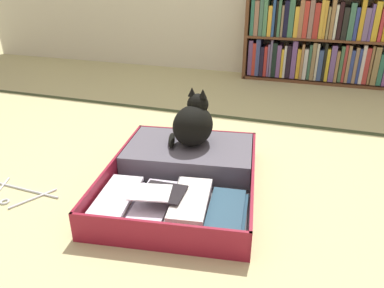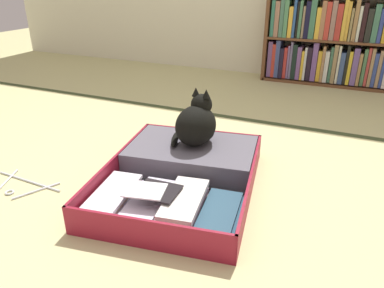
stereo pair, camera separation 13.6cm
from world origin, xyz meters
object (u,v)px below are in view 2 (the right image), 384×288
at_px(open_suitcase, 184,171).
at_px(clothes_hanger, 23,185).
at_px(bookshelf, 348,43).
at_px(black_cat, 197,124).

height_order(open_suitcase, clothes_hanger, open_suitcase).
xyz_separation_m(open_suitcase, clothes_hanger, (-0.67, -0.35, -0.05)).
relative_size(bookshelf, clothes_hanger, 3.62).
bearing_deg(bookshelf, clothes_hanger, -117.43).
bearing_deg(open_suitcase, clothes_hanger, -152.75).
bearing_deg(bookshelf, open_suitcase, -105.70).
xyz_separation_m(open_suitcase, black_cat, (-0.01, 0.17, 0.18)).
bearing_deg(open_suitcase, bookshelf, 74.30).
xyz_separation_m(bookshelf, open_suitcase, (-0.58, -2.07, -0.31)).
bearing_deg(black_cat, clothes_hanger, -142.33).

